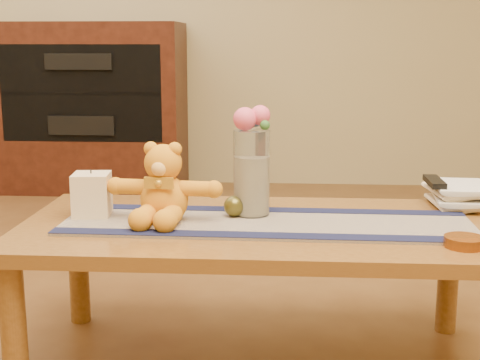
# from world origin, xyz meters

# --- Properties ---
(coffee_table_top) EXTENTS (1.40, 0.70, 0.04)m
(coffee_table_top) POSITION_xyz_m (0.00, 0.00, 0.43)
(coffee_table_top) COLOR brown
(coffee_table_top) RESTS_ON floor
(table_leg_fl) EXTENTS (0.07, 0.07, 0.41)m
(table_leg_fl) POSITION_xyz_m (-0.64, -0.29, 0.21)
(table_leg_fl) COLOR brown
(table_leg_fl) RESTS_ON floor
(table_leg_bl) EXTENTS (0.07, 0.07, 0.41)m
(table_leg_bl) POSITION_xyz_m (-0.64, 0.29, 0.21)
(table_leg_bl) COLOR brown
(table_leg_bl) RESTS_ON floor
(table_leg_br) EXTENTS (0.07, 0.07, 0.41)m
(table_leg_br) POSITION_xyz_m (0.64, 0.29, 0.21)
(table_leg_br) COLOR brown
(table_leg_br) RESTS_ON floor
(persian_runner) EXTENTS (1.20, 0.37, 0.01)m
(persian_runner) POSITION_xyz_m (0.03, -0.01, 0.45)
(persian_runner) COLOR #231A4A
(persian_runner) RESTS_ON coffee_table_top
(runner_border_near) EXTENTS (1.20, 0.08, 0.00)m
(runner_border_near) POSITION_xyz_m (0.03, -0.16, 0.46)
(runner_border_near) COLOR #121536
(runner_border_near) RESTS_ON persian_runner
(runner_border_far) EXTENTS (1.20, 0.08, 0.00)m
(runner_border_far) POSITION_xyz_m (0.03, 0.13, 0.46)
(runner_border_far) COLOR #121536
(runner_border_far) RESTS_ON persian_runner
(teddy_bear) EXTENTS (0.35, 0.30, 0.22)m
(teddy_bear) POSITION_xyz_m (-0.27, -0.00, 0.57)
(teddy_bear) COLOR orange
(teddy_bear) RESTS_ON persian_runner
(pillar_candle) EXTENTS (0.12, 0.12, 0.13)m
(pillar_candle) POSITION_xyz_m (-0.50, 0.03, 0.52)
(pillar_candle) COLOR beige
(pillar_candle) RESTS_ON persian_runner
(candle_wick) EXTENTS (0.00, 0.00, 0.01)m
(candle_wick) POSITION_xyz_m (-0.50, 0.03, 0.59)
(candle_wick) COLOR black
(candle_wick) RESTS_ON pillar_candle
(glass_vase) EXTENTS (0.11, 0.11, 0.26)m
(glass_vase) POSITION_xyz_m (-0.02, 0.07, 0.59)
(glass_vase) COLOR silver
(glass_vase) RESTS_ON persian_runner
(potpourri_fill) EXTENTS (0.09, 0.09, 0.18)m
(potpourri_fill) POSITION_xyz_m (-0.02, 0.07, 0.55)
(potpourri_fill) COLOR beige
(potpourri_fill) RESTS_ON glass_vase
(rose_left) EXTENTS (0.07, 0.07, 0.07)m
(rose_left) POSITION_xyz_m (-0.04, 0.06, 0.75)
(rose_left) COLOR #EE547B
(rose_left) RESTS_ON glass_vase
(rose_right) EXTENTS (0.06, 0.06, 0.06)m
(rose_right) POSITION_xyz_m (0.01, 0.08, 0.76)
(rose_right) COLOR #EE547B
(rose_right) RESTS_ON glass_vase
(blue_flower_back) EXTENTS (0.04, 0.04, 0.04)m
(blue_flower_back) POSITION_xyz_m (-0.01, 0.11, 0.75)
(blue_flower_back) COLOR #506CAD
(blue_flower_back) RESTS_ON glass_vase
(blue_flower_side) EXTENTS (0.04, 0.04, 0.04)m
(blue_flower_side) POSITION_xyz_m (-0.05, 0.09, 0.74)
(blue_flower_side) COLOR #506CAD
(blue_flower_side) RESTS_ON glass_vase
(leaf_sprig) EXTENTS (0.03, 0.03, 0.03)m
(leaf_sprig) POSITION_xyz_m (0.02, 0.05, 0.74)
(leaf_sprig) COLOR #33662D
(leaf_sprig) RESTS_ON glass_vase
(bronze_ball) EXTENTS (0.07, 0.07, 0.06)m
(bronze_ball) POSITION_xyz_m (-0.07, 0.04, 0.49)
(bronze_ball) COLOR #4A4518
(bronze_ball) RESTS_ON persian_runner
(book_bottom) EXTENTS (0.18, 0.23, 0.02)m
(book_bottom) POSITION_xyz_m (0.56, 0.25, 0.46)
(book_bottom) COLOR beige
(book_bottom) RESTS_ON coffee_table_top
(book_lower) EXTENTS (0.18, 0.24, 0.02)m
(book_lower) POSITION_xyz_m (0.57, 0.24, 0.48)
(book_lower) COLOR beige
(book_lower) RESTS_ON book_bottom
(book_upper) EXTENTS (0.19, 0.24, 0.02)m
(book_upper) POSITION_xyz_m (0.56, 0.25, 0.50)
(book_upper) COLOR beige
(book_upper) RESTS_ON book_lower
(book_top) EXTENTS (0.17, 0.23, 0.02)m
(book_top) POSITION_xyz_m (0.57, 0.25, 0.52)
(book_top) COLOR beige
(book_top) RESTS_ON book_upper
(tv_remote) EXTENTS (0.05, 0.16, 0.02)m
(tv_remote) POSITION_xyz_m (0.56, 0.24, 0.54)
(tv_remote) COLOR black
(tv_remote) RESTS_ON book_top
(amber_dish) EXTENTS (0.13, 0.13, 0.03)m
(amber_dish) POSITION_xyz_m (0.55, -0.20, 0.46)
(amber_dish) COLOR #BF5914
(amber_dish) RESTS_ON coffee_table_top
(media_cabinet) EXTENTS (1.20, 0.50, 1.10)m
(media_cabinet) POSITION_xyz_m (-1.20, 2.48, 0.55)
(media_cabinet) COLOR black
(media_cabinet) RESTS_ON floor
(cabinet_cavity) EXTENTS (1.02, 0.03, 0.61)m
(cabinet_cavity) POSITION_xyz_m (-1.20, 2.25, 0.66)
(cabinet_cavity) COLOR black
(cabinet_cavity) RESTS_ON media_cabinet
(cabinet_shelf) EXTENTS (1.02, 0.20, 0.02)m
(cabinet_shelf) POSITION_xyz_m (-1.20, 2.33, 0.66)
(cabinet_shelf) COLOR black
(cabinet_shelf) RESTS_ON media_cabinet
(stereo_upper) EXTENTS (0.42, 0.28, 0.10)m
(stereo_upper) POSITION_xyz_m (-1.20, 2.35, 0.86)
(stereo_upper) COLOR black
(stereo_upper) RESTS_ON media_cabinet
(stereo_lower) EXTENTS (0.42, 0.28, 0.12)m
(stereo_lower) POSITION_xyz_m (-1.20, 2.35, 0.46)
(stereo_lower) COLOR black
(stereo_lower) RESTS_ON media_cabinet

